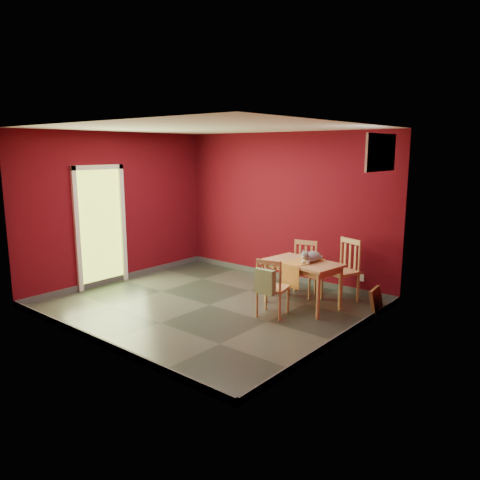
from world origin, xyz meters
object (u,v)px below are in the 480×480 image
Objects in this scene: chair_far_right at (343,269)px; picture_frame at (376,302)px; chair_far_left at (303,268)px; cat at (312,255)px; chair_near at (272,287)px; tote_bag at (265,282)px; dining_table at (303,267)px.

chair_far_right is 0.84m from picture_frame.
cat reaches higher than chair_far_left.
chair_near is 2.10× the size of picture_frame.
tote_bag is (0.03, -0.21, 0.13)m from chair_near.
chair_far_right is at bearing 156.50° from picture_frame.
tote_bag reaches higher than picture_frame.
chair_far_left is at bearing -166.29° from chair_far_right.
dining_table is 0.24m from cat.
cat reaches higher than chair_near.
tote_bag is at bearing -104.56° from chair_far_right.
cat is (0.11, 0.06, 0.20)m from dining_table.
chair_near reaches higher than dining_table.
picture_frame is (0.72, -0.31, -0.31)m from chair_far_right.
chair_far_left is 1.41m from tote_bag.
chair_far_left is at bearing 100.19° from chair_near.
chair_near is at bearing 98.95° from tote_bag.
chair_far_left reaches higher than tote_bag.
chair_far_left reaches higher than dining_table.
tote_bag is at bearing -97.31° from cat.
cat is 1.09× the size of picture_frame.
chair_far_right reaches higher than cat.
chair_near is (0.21, -1.17, -0.02)m from chair_far_left.
cat is 1.16m from picture_frame.
chair_far_left reaches higher than chair_near.
dining_table is 0.69m from chair_near.
picture_frame is at bearing -6.53° from chair_far_left.
dining_table is 1.22× the size of chair_far_right.
tote_bag is (-0.40, -1.54, 0.06)m from chair_far_right.
chair_far_right is 1.59m from tote_bag.
picture_frame is at bearing 21.11° from cat.
picture_frame is (1.05, 0.36, -0.42)m from dining_table.
cat is at bearing 29.67° from dining_table.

